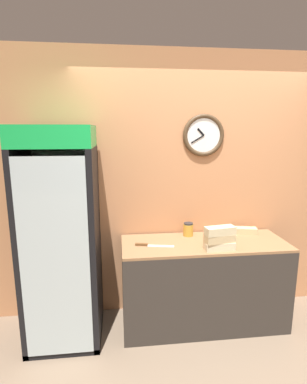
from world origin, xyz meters
name	(u,v)px	position (x,y,z in m)	size (l,w,h in m)	color
wall_back	(197,186)	(0.00, 1.20, 1.36)	(5.20, 0.10, 2.70)	tan
prep_counter	(203,283)	(0.00, 0.85, 0.43)	(1.60, 0.60, 0.86)	#332D28
beverage_cooler	(62,227)	(-1.34, 0.86, 1.06)	(0.65, 0.67, 1.97)	black
sandwich_stack_bottom	(219,246)	(0.08, 0.65, 0.90)	(0.28, 0.12, 0.07)	beige
sandwich_stack_middle	(220,238)	(0.08, 0.65, 0.97)	(0.28, 0.14, 0.07)	tan
sandwich_stack_top	(220,231)	(0.08, 0.65, 1.04)	(0.29, 0.15, 0.07)	beige
sandwich_flat_left	(244,231)	(0.48, 1.03, 0.89)	(0.26, 0.15, 0.07)	tan
chefs_knife	(149,245)	(-0.55, 0.81, 0.87)	(0.37, 0.11, 0.02)	silver
condiment_jar	(188,229)	(-0.12, 1.05, 0.93)	(0.10, 0.10, 0.14)	gold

